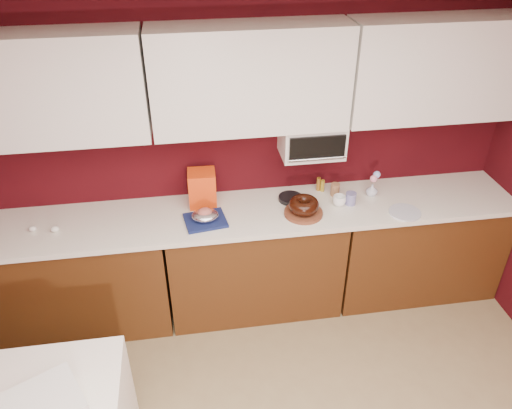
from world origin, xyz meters
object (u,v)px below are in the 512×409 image
object	(u,v)px
toaster_oven	(312,139)
bundt_cake	(304,205)
pandoro_box	(202,188)
flower_vase	(372,189)
foil_ham_nest	(205,215)
coffee_mug	(339,200)
blue_jar	(351,198)

from	to	relation	value
toaster_oven	bundt_cake	world-z (taller)	toaster_oven
pandoro_box	flower_vase	distance (m)	1.30
toaster_oven	bundt_cake	distance (m)	0.49
foil_ham_nest	coffee_mug	size ratio (longest dim) A/B	2.01
pandoro_box	coffee_mug	xyz separation A→B (m)	(1.01, -0.18, -0.09)
toaster_oven	pandoro_box	distance (m)	0.88
coffee_mug	blue_jar	world-z (taller)	coffee_mug
blue_jar	bundt_cake	bearing A→B (deg)	-167.57
toaster_oven	blue_jar	bearing A→B (deg)	-32.75
bundt_cake	pandoro_box	world-z (taller)	pandoro_box
bundt_cake	pandoro_box	distance (m)	0.76
pandoro_box	coffee_mug	size ratio (longest dim) A/B	2.85
foil_ham_nest	flower_vase	bearing A→B (deg)	7.13
pandoro_box	bundt_cake	bearing A→B (deg)	-17.67
foil_ham_nest	pandoro_box	distance (m)	0.25
bundt_cake	flower_vase	bearing A→B (deg)	16.97
toaster_oven	pandoro_box	size ratio (longest dim) A/B	1.65
toaster_oven	coffee_mug	xyz separation A→B (m)	(0.19, -0.19, -0.43)
toaster_oven	coffee_mug	distance (m)	0.50
foil_ham_nest	coffee_mug	bearing A→B (deg)	3.66
foil_ham_nest	flower_vase	xyz separation A→B (m)	(1.29, 0.16, -0.00)
toaster_oven	blue_jar	distance (m)	0.54
toaster_oven	bundt_cake	bearing A→B (deg)	-110.80
foil_ham_nest	bundt_cake	bearing A→B (deg)	-1.26
toaster_oven	bundt_cake	size ratio (longest dim) A/B	2.03
pandoro_box	flower_vase	xyz separation A→B (m)	(1.29, -0.08, -0.08)
foil_ham_nest	blue_jar	bearing A→B (deg)	3.58
toaster_oven	pandoro_box	bearing A→B (deg)	-179.28
blue_jar	toaster_oven	bearing A→B (deg)	147.25
pandoro_box	coffee_mug	world-z (taller)	pandoro_box
coffee_mug	pandoro_box	bearing A→B (deg)	170.12
foil_ham_nest	pandoro_box	xyz separation A→B (m)	(0.00, 0.24, 0.08)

